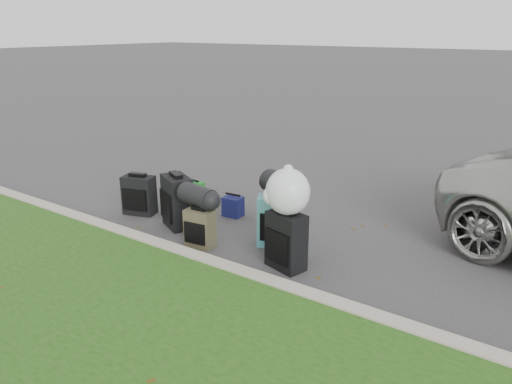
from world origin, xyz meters
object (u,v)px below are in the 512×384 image
Objects in this scene: suitcase_olive at (200,228)px; tote_navy at (233,206)px; suitcase_large_black_right at (286,241)px; suitcase_teal at (276,221)px; tote_green at (192,194)px; suitcase_small_black at (139,195)px; suitcase_large_black_left at (177,202)px.

suitcase_olive reaches higher than tote_navy.
suitcase_olive is 0.73× the size of suitcase_large_black_right.
suitcase_teal is at bearing 30.52° from suitcase_olive.
suitcase_olive reaches higher than tote_green.
suitcase_small_black is 2.19m from suitcase_teal.
suitcase_teal reaches higher than tote_navy.
tote_green is (0.38, 0.69, -0.10)m from suitcase_small_black.
suitcase_large_black_left is 1.08× the size of suitcase_large_black_right.
suitcase_teal reaches higher than suitcase_small_black.
suitcase_small_black is 0.86× the size of suitcase_large_black_right.
suitcase_large_black_left is at bearing -21.04° from suitcase_small_black.
suitcase_large_black_left is at bearing -56.05° from tote_green.
suitcase_small_black is 1.54× the size of tote_green.
suitcase_olive is 0.76× the size of suitcase_teal.
suitcase_large_black_right reaches higher than tote_green.
suitcase_small_black is at bearing -155.73° from suitcase_large_black_left.
suitcase_small_black is at bearing 157.70° from suitcase_teal.
tote_green is at bearing 145.65° from suitcase_large_black_left.
suitcase_olive is (0.67, -0.32, -0.11)m from suitcase_large_black_left.
suitcase_small_black reaches higher than tote_green.
tote_green is 1.29× the size of tote_navy.
suitcase_large_black_right is at bearing -38.06° from tote_navy.
suitcase_teal is (2.18, 0.22, 0.03)m from suitcase_small_black.
suitcase_small_black is 1.35m from tote_navy.
suitcase_small_black is at bearing -113.60° from tote_green.
tote_navy is (1.15, 0.69, -0.14)m from suitcase_small_black.
tote_green reaches higher than tote_navy.
suitcase_large_black_left is 1.12× the size of suitcase_teal.
tote_navy is at bearing 89.80° from suitcase_large_black_left.
suitcase_small_black reaches higher than tote_navy.
suitcase_teal reaches higher than suitcase_olive.
suitcase_large_black_left reaches higher than suitcase_teal.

